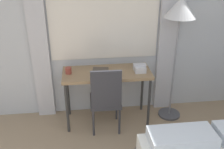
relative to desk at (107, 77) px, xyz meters
name	(u,v)px	position (x,y,z in m)	size (l,w,h in m)	color
wall_back_with_window	(91,23)	(-0.17, 0.32, 0.66)	(5.69, 0.13, 2.70)	silver
desk	(107,77)	(0.00, 0.00, 0.00)	(1.18, 0.49, 0.77)	#937551
desk_chair	(106,98)	(-0.04, -0.24, -0.18)	(0.41, 0.41, 0.95)	#333338
standing_lamp	(180,17)	(0.93, 0.01, 0.78)	(0.40, 0.40, 1.73)	#4C4C51
telephone	(140,68)	(0.44, -0.03, 0.12)	(0.17, 0.19, 0.10)	silver
book	(100,71)	(-0.08, 0.02, 0.09)	(0.23, 0.21, 0.02)	#4C4238
mug	(68,71)	(-0.50, 0.01, 0.12)	(0.08, 0.08, 0.08)	#993F33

